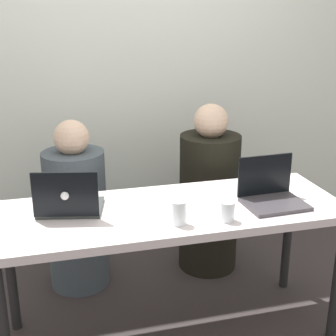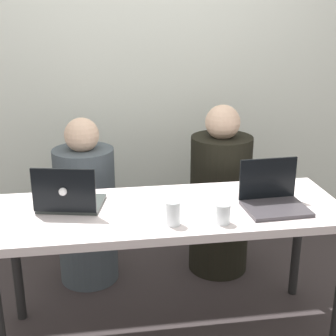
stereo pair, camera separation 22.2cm
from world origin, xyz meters
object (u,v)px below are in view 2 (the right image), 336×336
person_on_left (86,211)px  water_glass_right (223,215)px  person_on_right (220,199)px  water_glass_center (173,215)px  laptop_front_right (273,198)px  laptop_back_left (69,199)px

person_on_left → water_glass_right: 1.06m
person_on_left → water_glass_right: (0.62, -0.82, 0.29)m
water_glass_right → person_on_right: bearing=75.5°
water_glass_right → water_glass_center: 0.22m
person_on_left → water_glass_center: (0.40, -0.80, 0.30)m
water_glass_center → laptop_front_right: bearing=13.2°
laptop_front_right → water_glass_center: (-0.50, -0.12, -0.00)m
laptop_front_right → person_on_right: bearing=93.4°
laptop_front_right → person_on_left: bearing=140.4°
person_on_left → laptop_back_left: size_ratio=3.06×
person_on_right → laptop_back_left: 1.08m
person_on_left → laptop_back_left: bearing=82.0°
laptop_back_left → water_glass_right: size_ratio=3.71×
person_on_left → laptop_back_left: person_on_left is taller
person_on_right → water_glass_center: person_on_right is taller
person_on_right → water_glass_right: (-0.21, -0.82, 0.27)m
person_on_left → person_on_right: 0.83m
laptop_back_left → laptop_front_right: (0.95, -0.13, -0.00)m
water_glass_center → person_on_left: bearing=116.6°
person_on_left → water_glass_center: person_on_left is taller
water_glass_right → water_glass_center: water_glass_center is taller
laptop_back_left → laptop_front_right: 0.96m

